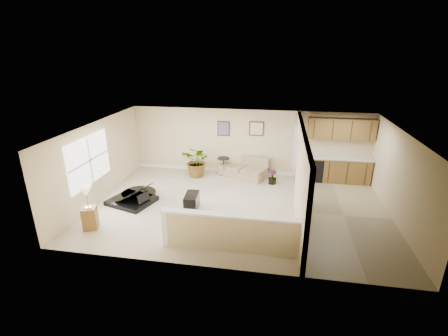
% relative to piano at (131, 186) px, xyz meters
% --- Properties ---
extents(floor, '(9.00, 9.00, 0.00)m').
position_rel_piano_xyz_m(floor, '(3.40, 0.13, -0.52)').
color(floor, tan).
rests_on(floor, ground).
extents(back_wall, '(9.00, 0.04, 2.50)m').
position_rel_piano_xyz_m(back_wall, '(3.40, 3.13, 0.73)').
color(back_wall, beige).
rests_on(back_wall, floor).
extents(front_wall, '(9.00, 0.04, 2.50)m').
position_rel_piano_xyz_m(front_wall, '(3.40, -2.87, 0.73)').
color(front_wall, beige).
rests_on(front_wall, floor).
extents(left_wall, '(0.04, 6.00, 2.50)m').
position_rel_piano_xyz_m(left_wall, '(-1.10, 0.13, 0.73)').
color(left_wall, beige).
rests_on(left_wall, floor).
extents(right_wall, '(0.04, 6.00, 2.50)m').
position_rel_piano_xyz_m(right_wall, '(7.90, 0.13, 0.73)').
color(right_wall, beige).
rests_on(right_wall, floor).
extents(ceiling, '(9.00, 6.00, 0.04)m').
position_rel_piano_xyz_m(ceiling, '(3.40, 0.13, 1.98)').
color(ceiling, silver).
rests_on(ceiling, back_wall).
extents(kitchen_vinyl, '(2.70, 6.00, 0.01)m').
position_rel_piano_xyz_m(kitchen_vinyl, '(6.55, 0.13, -0.51)').
color(kitchen_vinyl, tan).
rests_on(kitchen_vinyl, floor).
extents(interior_partition, '(0.18, 5.99, 2.50)m').
position_rel_piano_xyz_m(interior_partition, '(5.20, 0.38, 0.70)').
color(interior_partition, beige).
rests_on(interior_partition, floor).
extents(pony_half_wall, '(3.42, 0.22, 1.00)m').
position_rel_piano_xyz_m(pony_half_wall, '(3.47, -2.17, -0.00)').
color(pony_half_wall, beige).
rests_on(pony_half_wall, floor).
extents(left_window, '(0.05, 2.15, 1.45)m').
position_rel_piano_xyz_m(left_window, '(-1.09, -0.37, 0.93)').
color(left_window, white).
rests_on(left_window, left_wall).
extents(wall_art_left, '(0.48, 0.04, 0.58)m').
position_rel_piano_xyz_m(wall_art_left, '(2.45, 3.10, 1.23)').
color(wall_art_left, '#3D2B16').
rests_on(wall_art_left, back_wall).
extents(wall_mirror, '(0.55, 0.04, 0.55)m').
position_rel_piano_xyz_m(wall_mirror, '(3.70, 3.10, 1.28)').
color(wall_mirror, '#3D2B16').
rests_on(wall_mirror, back_wall).
extents(kitchen_cabinets, '(2.36, 0.65, 2.33)m').
position_rel_piano_xyz_m(kitchen_cabinets, '(6.59, 2.86, 0.35)').
color(kitchen_cabinets, olive).
rests_on(kitchen_cabinets, floor).
extents(piano, '(1.79, 1.78, 1.24)m').
position_rel_piano_xyz_m(piano, '(0.00, 0.00, 0.00)').
color(piano, black).
rests_on(piano, floor).
extents(piano_bench, '(0.44, 0.78, 0.50)m').
position_rel_piano_xyz_m(piano_bench, '(2.04, -0.24, -0.27)').
color(piano_bench, black).
rests_on(piano_bench, floor).
extents(loveseat, '(2.10, 1.62, 0.99)m').
position_rel_piano_xyz_m(loveseat, '(3.30, 2.83, -0.14)').
color(loveseat, tan).
rests_on(loveseat, floor).
extents(accent_table, '(0.47, 0.47, 0.68)m').
position_rel_piano_xyz_m(accent_table, '(2.50, 2.78, -0.08)').
color(accent_table, black).
rests_on(accent_table, floor).
extents(palm_plant, '(1.34, 1.24, 1.22)m').
position_rel_piano_xyz_m(palm_plant, '(1.56, 2.44, 0.08)').
color(palm_plant, black).
rests_on(palm_plant, floor).
extents(small_plant, '(0.31, 0.31, 0.52)m').
position_rel_piano_xyz_m(small_plant, '(4.40, 2.19, -0.30)').
color(small_plant, black).
rests_on(small_plant, floor).
extents(lamp_stand, '(0.47, 0.47, 1.25)m').
position_rel_piano_xyz_m(lamp_stand, '(-0.39, -1.77, 0.01)').
color(lamp_stand, olive).
rests_on(lamp_stand, floor).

